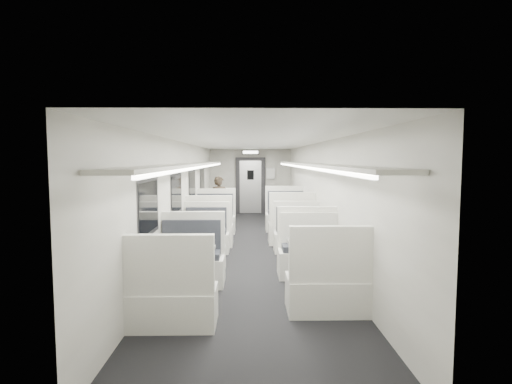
{
  "coord_description": "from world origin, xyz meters",
  "views": [
    {
      "loc": [
        -0.06,
        -8.89,
        2.04
      ],
      "look_at": [
        0.13,
        1.76,
        1.15
      ],
      "focal_mm": 28.0,
      "sensor_mm": 36.0,
      "label": 1
    }
  ],
  "objects_px": {
    "booth_right_d": "(318,266)",
    "booth_left_b": "(212,223)",
    "vestibule_door": "(250,186)",
    "booth_left_d": "(183,275)",
    "booth_right_b": "(289,221)",
    "booth_right_c": "(301,242)",
    "exit_sign": "(250,152)",
    "booth_left_a": "(218,214)",
    "booth_right_a": "(283,213)",
    "passenger": "(220,202)",
    "booth_left_c": "(202,243)"
  },
  "relations": [
    {
      "from": "booth_left_a",
      "to": "booth_right_c",
      "type": "xyz_separation_m",
      "value": [
        2.0,
        -4.31,
        0.01
      ]
    },
    {
      "from": "booth_left_b",
      "to": "booth_right_b",
      "type": "height_order",
      "value": "booth_right_b"
    },
    {
      "from": "booth_left_a",
      "to": "passenger",
      "type": "relative_size",
      "value": 1.32
    },
    {
      "from": "booth_right_b",
      "to": "vestibule_door",
      "type": "distance_m",
      "value": 4.6
    },
    {
      "from": "booth_right_d",
      "to": "booth_left_b",
      "type": "bearing_deg",
      "value": 115.81
    },
    {
      "from": "booth_left_d",
      "to": "booth_right_a",
      "type": "height_order",
      "value": "booth_left_d"
    },
    {
      "from": "booth_right_c",
      "to": "booth_right_d",
      "type": "distance_m",
      "value": 1.91
    },
    {
      "from": "booth_right_c",
      "to": "booth_left_a",
      "type": "bearing_deg",
      "value": 114.87
    },
    {
      "from": "booth_left_b",
      "to": "booth_right_a",
      "type": "xyz_separation_m",
      "value": [
        2.0,
        2.27,
        -0.05
      ]
    },
    {
      "from": "booth_left_b",
      "to": "exit_sign",
      "type": "relative_size",
      "value": 3.64
    },
    {
      "from": "booth_left_c",
      "to": "passenger",
      "type": "height_order",
      "value": "passenger"
    },
    {
      "from": "booth_right_a",
      "to": "booth_right_d",
      "type": "xyz_separation_m",
      "value": [
        0.0,
        -6.41,
        0.05
      ]
    },
    {
      "from": "booth_left_a",
      "to": "booth_right_d",
      "type": "relative_size",
      "value": 0.9
    },
    {
      "from": "booth_right_b",
      "to": "booth_left_d",
      "type": "bearing_deg",
      "value": -112.54
    },
    {
      "from": "booth_right_b",
      "to": "exit_sign",
      "type": "distance_m",
      "value": 4.49
    },
    {
      "from": "booth_right_b",
      "to": "vestibule_door",
      "type": "bearing_deg",
      "value": 102.68
    },
    {
      "from": "booth_right_a",
      "to": "passenger",
      "type": "distance_m",
      "value": 2.06
    },
    {
      "from": "booth_left_d",
      "to": "booth_right_b",
      "type": "distance_m",
      "value": 5.22
    },
    {
      "from": "booth_right_c",
      "to": "booth_right_d",
      "type": "relative_size",
      "value": 0.92
    },
    {
      "from": "passenger",
      "to": "vestibule_door",
      "type": "distance_m",
      "value": 3.15
    },
    {
      "from": "booth_left_d",
      "to": "booth_right_b",
      "type": "bearing_deg",
      "value": 67.46
    },
    {
      "from": "booth_right_c",
      "to": "exit_sign",
      "type": "height_order",
      "value": "exit_sign"
    },
    {
      "from": "booth_right_b",
      "to": "booth_right_c",
      "type": "distance_m",
      "value": 2.48
    },
    {
      "from": "booth_right_a",
      "to": "exit_sign",
      "type": "relative_size",
      "value": 3.17
    },
    {
      "from": "booth_right_c",
      "to": "booth_left_b",
      "type": "bearing_deg",
      "value": 131.94
    },
    {
      "from": "booth_left_d",
      "to": "booth_left_b",
      "type": "bearing_deg",
      "value": 90.0
    },
    {
      "from": "booth_right_b",
      "to": "booth_right_d",
      "type": "relative_size",
      "value": 1.06
    },
    {
      "from": "booth_left_b",
      "to": "vestibule_door",
      "type": "xyz_separation_m",
      "value": [
        1.0,
        4.7,
        0.64
      ]
    },
    {
      "from": "booth_right_b",
      "to": "booth_right_c",
      "type": "bearing_deg",
      "value": -90.0
    },
    {
      "from": "booth_right_a",
      "to": "exit_sign",
      "type": "xyz_separation_m",
      "value": [
        -1.0,
        1.94,
        1.93
      ]
    },
    {
      "from": "booth_left_b",
      "to": "passenger",
      "type": "relative_size",
      "value": 1.48
    },
    {
      "from": "booth_left_d",
      "to": "passenger",
      "type": "relative_size",
      "value": 1.43
    },
    {
      "from": "booth_left_d",
      "to": "booth_right_b",
      "type": "relative_size",
      "value": 0.93
    },
    {
      "from": "booth_right_c",
      "to": "vestibule_door",
      "type": "relative_size",
      "value": 0.98
    },
    {
      "from": "booth_left_d",
      "to": "booth_right_c",
      "type": "relative_size",
      "value": 1.06
    },
    {
      "from": "booth_left_a",
      "to": "booth_left_b",
      "type": "xyz_separation_m",
      "value": [
        0.0,
        -2.09,
        0.04
      ]
    },
    {
      "from": "booth_right_a",
      "to": "passenger",
      "type": "bearing_deg",
      "value": -163.65
    },
    {
      "from": "booth_left_b",
      "to": "booth_right_b",
      "type": "relative_size",
      "value": 0.96
    },
    {
      "from": "booth_right_a",
      "to": "booth_right_b",
      "type": "height_order",
      "value": "booth_right_b"
    },
    {
      "from": "booth_left_b",
      "to": "passenger",
      "type": "distance_m",
      "value": 1.74
    },
    {
      "from": "vestibule_door",
      "to": "booth_left_b",
      "type": "bearing_deg",
      "value": -102.0
    },
    {
      "from": "booth_right_a",
      "to": "vestibule_door",
      "type": "xyz_separation_m",
      "value": [
        -1.0,
        2.43,
        0.69
      ]
    },
    {
      "from": "booth_right_c",
      "to": "booth_right_d",
      "type": "height_order",
      "value": "booth_right_d"
    },
    {
      "from": "booth_left_d",
      "to": "passenger",
      "type": "distance_m",
      "value": 6.27
    },
    {
      "from": "booth_left_a",
      "to": "booth_right_b",
      "type": "height_order",
      "value": "booth_right_b"
    },
    {
      "from": "booth_right_a",
      "to": "exit_sign",
      "type": "bearing_deg",
      "value": 117.22
    },
    {
      "from": "booth_left_b",
      "to": "booth_right_d",
      "type": "distance_m",
      "value": 4.59
    },
    {
      "from": "booth_left_c",
      "to": "booth_right_b",
      "type": "height_order",
      "value": "booth_right_b"
    },
    {
      "from": "booth_left_c",
      "to": "booth_left_d",
      "type": "height_order",
      "value": "booth_left_d"
    },
    {
      "from": "booth_right_c",
      "to": "vestibule_door",
      "type": "height_order",
      "value": "vestibule_door"
    }
  ]
}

